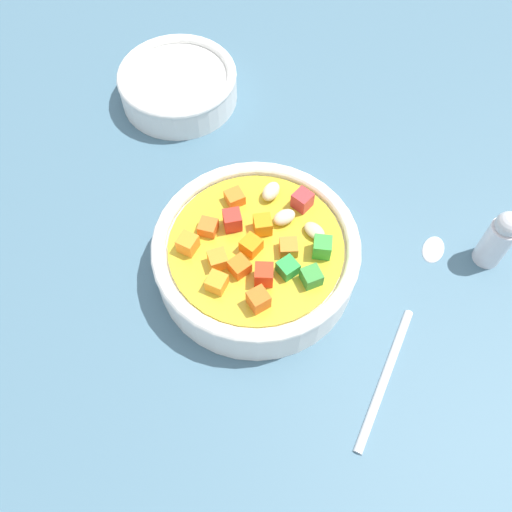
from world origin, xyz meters
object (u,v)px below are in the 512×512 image
at_px(soup_bowl_main, 256,254).
at_px(side_bowl_small, 178,85).
at_px(spoon, 406,323).
at_px(pepper_shaker, 499,238).

xyz_separation_m(soup_bowl_main, side_bowl_small, (-0.24, 0.11, -0.01)).
xyz_separation_m(soup_bowl_main, spoon, (0.15, 0.06, -0.02)).
xyz_separation_m(soup_bowl_main, pepper_shaker, (0.16, 0.18, 0.01)).
distance_m(side_bowl_small, pepper_shaker, 0.41).
height_order(soup_bowl_main, side_bowl_small, soup_bowl_main).
bearing_deg(side_bowl_small, spoon, -7.63).
relative_size(soup_bowl_main, pepper_shaker, 2.71).
xyz_separation_m(spoon, pepper_shaker, (0.01, 0.12, 0.03)).
height_order(side_bowl_small, pepper_shaker, pepper_shaker).
xyz_separation_m(side_bowl_small, pepper_shaker, (0.40, 0.07, 0.02)).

